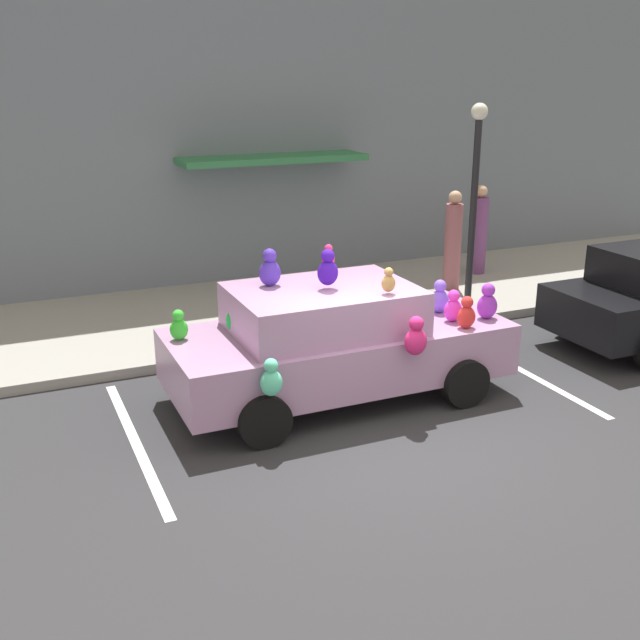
{
  "coord_description": "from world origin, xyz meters",
  "views": [
    {
      "loc": [
        -4.02,
        -7.21,
        4.18
      ],
      "look_at": [
        -0.02,
        1.82,
        0.9
      ],
      "focal_mm": 42.61,
      "sensor_mm": 36.0,
      "label": 1
    }
  ],
  "objects_px": {
    "teddy_bear_on_sidewalk": "(347,307)",
    "pedestrian_near_shopfront": "(479,232)",
    "plush_covered_car": "(335,340)",
    "street_lamp_post": "(475,184)",
    "pedestrian_walking_past": "(453,243)"
  },
  "relations": [
    {
      "from": "pedestrian_walking_past",
      "to": "pedestrian_near_shopfront",
      "type": "bearing_deg",
      "value": 35.22
    },
    {
      "from": "teddy_bear_on_sidewalk",
      "to": "pedestrian_walking_past",
      "type": "xyz_separation_m",
      "value": [
        2.77,
        1.15,
        0.58
      ]
    },
    {
      "from": "pedestrian_near_shopfront",
      "to": "street_lamp_post",
      "type": "bearing_deg",
      "value": -128.45
    },
    {
      "from": "teddy_bear_on_sidewalk",
      "to": "pedestrian_near_shopfront",
      "type": "xyz_separation_m",
      "value": [
        3.94,
        1.98,
        0.53
      ]
    },
    {
      "from": "teddy_bear_on_sidewalk",
      "to": "pedestrian_near_shopfront",
      "type": "bearing_deg",
      "value": 26.66
    },
    {
      "from": "plush_covered_car",
      "to": "pedestrian_walking_past",
      "type": "height_order",
      "value": "plush_covered_car"
    },
    {
      "from": "street_lamp_post",
      "to": "pedestrian_near_shopfront",
      "type": "relative_size",
      "value": 1.93
    },
    {
      "from": "teddy_bear_on_sidewalk",
      "to": "pedestrian_walking_past",
      "type": "height_order",
      "value": "pedestrian_walking_past"
    },
    {
      "from": "street_lamp_post",
      "to": "plush_covered_car",
      "type": "bearing_deg",
      "value": -148.0
    },
    {
      "from": "plush_covered_car",
      "to": "street_lamp_post",
      "type": "bearing_deg",
      "value": 32.0
    },
    {
      "from": "teddy_bear_on_sidewalk",
      "to": "pedestrian_near_shopfront",
      "type": "relative_size",
      "value": 0.38
    },
    {
      "from": "plush_covered_car",
      "to": "teddy_bear_on_sidewalk",
      "type": "xyz_separation_m",
      "value": [
        1.26,
        2.25,
        -0.34
      ]
    },
    {
      "from": "plush_covered_car",
      "to": "teddy_bear_on_sidewalk",
      "type": "bearing_deg",
      "value": 60.75
    },
    {
      "from": "plush_covered_car",
      "to": "teddy_bear_on_sidewalk",
      "type": "height_order",
      "value": "plush_covered_car"
    },
    {
      "from": "teddy_bear_on_sidewalk",
      "to": "street_lamp_post",
      "type": "height_order",
      "value": "street_lamp_post"
    }
  ]
}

